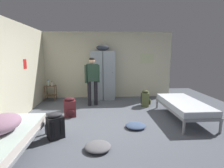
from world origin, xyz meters
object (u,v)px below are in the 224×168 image
(shelf_unit, at_px, (51,91))
(person_traveler, at_px, (92,77))
(backpack_olive, at_px, (146,98))
(clothes_pile_grey, at_px, (98,147))
(bed_left_front, at_px, (2,139))
(lotion_bottle, at_px, (52,84))
(backpack_maroon, at_px, (70,108))
(backpack_black, at_px, (55,126))
(locker_bank, at_px, (103,74))
(bed_right, at_px, (183,105))
(water_bottle, at_px, (48,83))
(bedding_heap, at_px, (1,124))
(clothes_pile_denim, at_px, (136,126))

(shelf_unit, relative_size, person_traveler, 0.35)
(backpack_olive, bearing_deg, shelf_unit, 164.68)
(clothes_pile_grey, bearing_deg, backpack_olive, 59.08)
(bed_left_front, bearing_deg, clothes_pile_grey, 8.26)
(lotion_bottle, relative_size, clothes_pile_grey, 0.34)
(shelf_unit, height_order, backpack_maroon, shelf_unit)
(bed_left_front, distance_m, backpack_black, 1.01)
(backpack_maroon, height_order, clothes_pile_grey, backpack_maroon)
(locker_bank, height_order, backpack_olive, locker_bank)
(clothes_pile_grey, bearing_deg, bed_right, 31.69)
(locker_bank, distance_m, water_bottle, 2.07)
(clothes_pile_grey, bearing_deg, bedding_heap, -173.15)
(locker_bank, xyz_separation_m, clothes_pile_denim, (0.73, -2.75, -0.92))
(clothes_pile_grey, bearing_deg, backpack_maroon, 114.29)
(locker_bank, bearing_deg, bedding_heap, -114.06)
(bed_right, height_order, backpack_maroon, backpack_maroon)
(backpack_black, height_order, clothes_pile_denim, backpack_black)
(bed_left_front, xyz_separation_m, clothes_pile_grey, (1.55, 0.23, -0.33))
(backpack_maroon, bearing_deg, person_traveler, 60.78)
(bed_right, xyz_separation_m, clothes_pile_grey, (-2.29, -1.41, -0.33))
(lotion_bottle, bearing_deg, bedding_heap, -87.24)
(lotion_bottle, xyz_separation_m, clothes_pile_denim, (2.62, -2.62, -0.60))
(clothes_pile_grey, distance_m, clothes_pile_denim, 1.27)
(backpack_olive, bearing_deg, bedding_heap, -138.00)
(locker_bank, distance_m, bed_right, 3.15)
(person_traveler, xyz_separation_m, water_bottle, (-1.68, 0.76, -0.31))
(locker_bank, distance_m, person_traveler, 0.91)
(clothes_pile_denim, bearing_deg, shelf_unit, 135.40)
(shelf_unit, distance_m, person_traveler, 1.87)
(person_traveler, distance_m, water_bottle, 1.87)
(bed_left_front, relative_size, clothes_pile_grey, 3.88)
(bed_left_front, distance_m, bed_right, 4.18)
(shelf_unit, bearing_deg, lotion_bottle, -29.74)
(shelf_unit, bearing_deg, person_traveler, -24.75)
(bed_left_front, relative_size, water_bottle, 8.60)
(locker_bank, xyz_separation_m, water_bottle, (-2.04, -0.08, -0.30))
(backpack_black, bearing_deg, shelf_unit, 106.78)
(bed_right, xyz_separation_m, backpack_maroon, (-3.09, 0.35, -0.12))
(clothes_pile_grey, bearing_deg, lotion_bottle, 116.22)
(bed_left_front, bearing_deg, locker_bank, 66.17)
(bed_right, height_order, person_traveler, person_traveler)
(bedding_heap, distance_m, backpack_olive, 4.23)
(bedding_heap, height_order, backpack_olive, bedding_heap)
(locker_bank, height_order, clothes_pile_denim, locker_bank)
(shelf_unit, bearing_deg, backpack_olive, -15.32)
(bed_right, relative_size, backpack_black, 3.45)
(locker_bank, distance_m, shelf_unit, 2.06)
(backpack_maroon, bearing_deg, water_bottle, 120.92)
(person_traveler, xyz_separation_m, backpack_black, (-0.68, -2.30, -0.71))
(backpack_maroon, xyz_separation_m, backpack_olive, (2.37, 0.87, 0.00))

